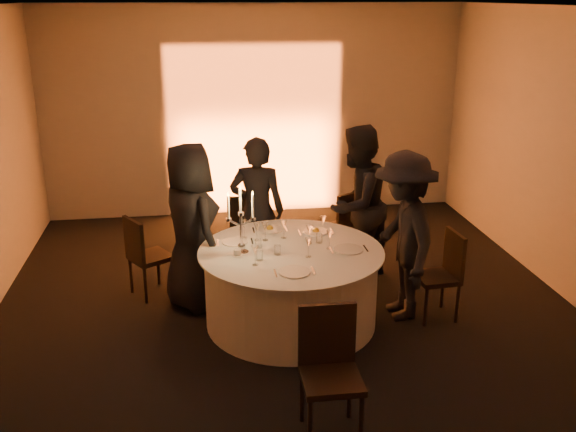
{
  "coord_description": "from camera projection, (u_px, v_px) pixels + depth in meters",
  "views": [
    {
      "loc": [
        -0.87,
        -5.67,
        3.11
      ],
      "look_at": [
        0.0,
        0.2,
        1.05
      ],
      "focal_mm": 40.0,
      "sensor_mm": 36.0,
      "label": 1
    }
  ],
  "objects": [
    {
      "name": "guest_left",
      "position": [
        191.0,
        227.0,
        6.5
      ],
      "size": [
        0.89,
        1.01,
        1.74
      ],
      "primitive_type": "imported",
      "rotation": [
        0.0,
        0.0,
        2.07
      ],
      "color": "black",
      "rests_on": "floor"
    },
    {
      "name": "wine_glass_d",
      "position": [
        330.0,
        235.0,
        6.17
      ],
      "size": [
        0.07,
        0.07,
        0.19
      ],
      "color": "white",
      "rests_on": "banquet_table"
    },
    {
      "name": "chair_front",
      "position": [
        329.0,
        364.0,
        4.68
      ],
      "size": [
        0.44,
        0.44,
        0.98
      ],
      "rotation": [
        0.0,
        0.0,
        -0.01
      ],
      "color": "black",
      "rests_on": "floor"
    },
    {
      "name": "wine_glass_i",
      "position": [
        244.0,
        225.0,
        6.45
      ],
      "size": [
        0.07,
        0.07,
        0.19
      ],
      "color": "white",
      "rests_on": "banquet_table"
    },
    {
      "name": "uplighter_fixture",
      "position": [
        258.0,
        214.0,
        9.41
      ],
      "size": [
        0.25,
        0.12,
        0.1
      ],
      "primitive_type": "cube",
      "color": "black",
      "rests_on": "floor"
    },
    {
      "name": "plate_right",
      "position": [
        349.0,
        249.0,
        6.18
      ],
      "size": [
        0.36,
        0.29,
        0.01
      ],
      "color": "white",
      "rests_on": "banquet_table"
    },
    {
      "name": "wine_glass_c",
      "position": [
        265.0,
        227.0,
        6.38
      ],
      "size": [
        0.07,
        0.07,
        0.19
      ],
      "color": "white",
      "rests_on": "banquet_table"
    },
    {
      "name": "plate_back_left",
      "position": [
        270.0,
        228.0,
        6.7
      ],
      "size": [
        0.35,
        0.27,
        0.08
      ],
      "color": "white",
      "rests_on": "banquet_table"
    },
    {
      "name": "tumbler_d",
      "position": [
        259.0,
        256.0,
        5.94
      ],
      "size": [
        0.07,
        0.07,
        0.09
      ],
      "primitive_type": "cylinder",
      "color": "white",
      "rests_on": "banquet_table"
    },
    {
      "name": "chair_left",
      "position": [
        144.0,
        253.0,
        6.83
      ],
      "size": [
        0.54,
        0.54,
        0.89
      ],
      "rotation": [
        0.0,
        0.0,
        2.12
      ],
      "color": "black",
      "rests_on": "floor"
    },
    {
      "name": "ceiling",
      "position": [
        291.0,
        7.0,
        5.45
      ],
      "size": [
        7.0,
        7.0,
        0.0
      ],
      "primitive_type": "plane",
      "rotation": [
        3.14,
        0.0,
        0.0
      ],
      "color": "silver",
      "rests_on": "wall_back"
    },
    {
      "name": "banquet_table",
      "position": [
        291.0,
        286.0,
        6.31
      ],
      "size": [
        1.8,
        1.8,
        0.77
      ],
      "color": "black",
      "rests_on": "floor"
    },
    {
      "name": "wine_glass_f",
      "position": [
        257.0,
        228.0,
        6.38
      ],
      "size": [
        0.07,
        0.07,
        0.19
      ],
      "color": "white",
      "rests_on": "banquet_table"
    },
    {
      "name": "coffee_cup",
      "position": [
        237.0,
        253.0,
        6.04
      ],
      "size": [
        0.11,
        0.11,
        0.07
      ],
      "color": "white",
      "rests_on": "banquet_table"
    },
    {
      "name": "chair_back_left",
      "position": [
        247.0,
        225.0,
        7.71
      ],
      "size": [
        0.44,
        0.44,
        0.87
      ],
      "rotation": [
        0.0,
        0.0,
        2.97
      ],
      "color": "black",
      "rests_on": "floor"
    },
    {
      "name": "plate_front",
      "position": [
        294.0,
        272.0,
        5.68
      ],
      "size": [
        0.35,
        0.28,
        0.01
      ],
      "color": "white",
      "rests_on": "banquet_table"
    },
    {
      "name": "tumbler_b",
      "position": [
        258.0,
        244.0,
        6.22
      ],
      "size": [
        0.07,
        0.07,
        0.09
      ],
      "primitive_type": "cylinder",
      "color": "white",
      "rests_on": "banquet_table"
    },
    {
      "name": "candelabra",
      "position": [
        241.0,
        230.0,
        6.03
      ],
      "size": [
        0.28,
        0.13,
        0.67
      ],
      "color": "silver",
      "rests_on": "banquet_table"
    },
    {
      "name": "guest_back_left",
      "position": [
        257.0,
        211.0,
        7.09
      ],
      "size": [
        0.68,
        0.52,
        1.67
      ],
      "primitive_type": "imported",
      "rotation": [
        0.0,
        0.0,
        2.93
      ],
      "color": "black",
      "rests_on": "floor"
    },
    {
      "name": "chair_right",
      "position": [
        443.0,
        270.0,
        6.39
      ],
      "size": [
        0.42,
        0.42,
        0.9
      ],
      "rotation": [
        0.0,
        0.0,
        -1.5
      ],
      "color": "black",
      "rests_on": "floor"
    },
    {
      "name": "wall_front",
      "position": [
        418.0,
        402.0,
        2.67
      ],
      "size": [
        7.0,
        0.0,
        7.0
      ],
      "primitive_type": "plane",
      "rotation": [
        -1.57,
        0.0,
        0.0
      ],
      "color": "#B3AEA6",
      "rests_on": "floor"
    },
    {
      "name": "plate_back_right",
      "position": [
        316.0,
        231.0,
        6.63
      ],
      "size": [
        0.35,
        0.26,
        0.08
      ],
      "color": "white",
      "rests_on": "banquet_table"
    },
    {
      "name": "wall_back",
      "position": [
        254.0,
        112.0,
        9.21
      ],
      "size": [
        7.0,
        0.0,
        7.0
      ],
      "primitive_type": "plane",
      "rotation": [
        1.57,
        0.0,
        0.0
      ],
      "color": "#B3AEA6",
      "rests_on": "floor"
    },
    {
      "name": "wine_glass_h",
      "position": [
        284.0,
        225.0,
        6.45
      ],
      "size": [
        0.07,
        0.07,
        0.19
      ],
      "color": "white",
      "rests_on": "banquet_table"
    },
    {
      "name": "tumbler_c",
      "position": [
        319.0,
        238.0,
        6.36
      ],
      "size": [
        0.07,
        0.07,
        0.09
      ],
      "primitive_type": "cylinder",
      "color": "white",
      "rests_on": "banquet_table"
    },
    {
      "name": "wine_glass_g",
      "position": [
        310.0,
        230.0,
        6.3
      ],
      "size": [
        0.07,
        0.07,
        0.19
      ],
      "color": "white",
      "rests_on": "banquet_table"
    },
    {
      "name": "guest_back_right",
      "position": [
        356.0,
        205.0,
        7.12
      ],
      "size": [
        1.09,
        1.09,
        1.79
      ],
      "primitive_type": "imported",
      "rotation": [
        0.0,
        0.0,
        -2.38
      ],
      "color": "black",
      "rests_on": "floor"
    },
    {
      "name": "wine_glass_e",
      "position": [
        308.0,
        243.0,
        5.98
      ],
      "size": [
        0.07,
        0.07,
        0.19
      ],
      "color": "white",
      "rests_on": "banquet_table"
    },
    {
      "name": "tumbler_a",
      "position": [
        277.0,
        250.0,
        6.07
      ],
      "size": [
        0.07,
        0.07,
        0.09
      ],
      "primitive_type": "cylinder",
      "color": "white",
      "rests_on": "banquet_table"
    },
    {
      "name": "wine_glass_a",
      "position": [
        255.0,
        251.0,
        5.8
      ],
      "size": [
        0.07,
        0.07,
        0.19
      ],
      "color": "white",
      "rests_on": "banquet_table"
    },
    {
      "name": "floor",
      "position": [
        291.0,
        321.0,
        6.44
      ],
      "size": [
        7.0,
        7.0,
        0.0
      ],
      "primitive_type": "plane",
      "color": "black",
      "rests_on": "ground"
    },
    {
      "name": "guest_right",
      "position": [
        403.0,
        236.0,
        6.3
      ],
      "size": [
        0.65,
        1.11,
        1.71
      ],
      "primitive_type": "imported",
      "rotation": [
        0.0,
        0.0,
        -1.56
      ],
      "color": "black",
      "rests_on": "floor"
    },
    {
      "name": "chair_back_right",
      "position": [
        344.0,
        225.0,
        7.53
      ],
      "size": [
        0.58,
        0.58,
        0.96
      ],
      "rotation": [
        0.0,
        0.0,
        -2.61
      ],
      "color": "black",
      "rests_on": "floor"
    },
    {
      "name": "wine_glass_b",
      "position": [
        323.0,
        221.0,
        6.56
      ],
      "size": [
        0.07,
        0.07,
        0.19
      ],
      "color": "white",
      "rests_on": "banquet_table"
    },
    {
      "name": "plate_left",
      "position": [
        235.0,
        242.0,
        6.37
      ],
      "size": [
        0.36,
        0.25,
        0.01
      ],
      "color": "white",
      "rests_on": "banquet_table"
    }
  ]
}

